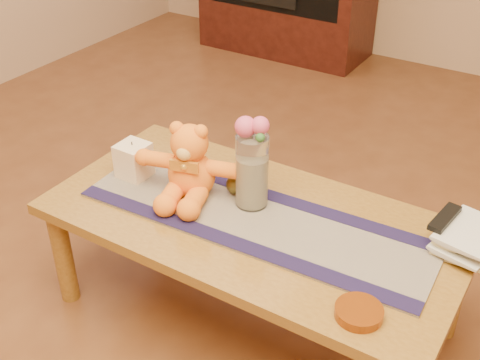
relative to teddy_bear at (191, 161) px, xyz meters
The scene contains 25 objects.
floor 0.64m from the teddy_bear, ahead, with size 5.50×5.50×0.00m, color #593019.
coffee_table_top 0.30m from the teddy_bear, ahead, with size 1.40×0.70×0.04m, color brown.
table_leg_fl 0.62m from the teddy_bear, 142.63° to the right, with size 0.07×0.07×0.41m, color brown.
table_leg_bl 0.61m from the teddy_bear, 143.84° to the left, with size 0.07×0.07×0.41m, color brown.
table_leg_br 1.01m from the teddy_bear, 17.64° to the left, with size 0.07×0.07×0.41m, color brown.
persian_runner 0.30m from the teddy_bear, ahead, with size 1.20×0.35×0.01m, color #201947.
runner_border_near 0.34m from the teddy_bear, 30.97° to the right, with size 1.20×0.06×0.00m, color #191339.
runner_border_far 0.32m from the teddy_bear, 26.00° to the left, with size 1.20×0.06×0.00m, color #191339.
teddy_bear is the anchor object (origin of this frame).
pillar_candle 0.25m from the teddy_bear, behind, with size 0.11×0.11×0.13m, color #FEE0BB.
candle_wick 0.25m from the teddy_bear, behind, with size 0.00×0.00×0.01m, color black.
glass_vase 0.22m from the teddy_bear, 13.32° to the left, with size 0.11×0.11×0.26m, color silver.
potpourri_fill 0.22m from the teddy_bear, 13.32° to the left, with size 0.09×0.09×0.18m, color beige.
rose_left 0.26m from the teddy_bear, 11.84° to the left, with size 0.07×0.07×0.07m, color #D94C7A.
rose_right 0.30m from the teddy_bear, 13.11° to the left, with size 0.06×0.06×0.06m, color #D94C7A.
blue_flower_back 0.29m from the teddy_bear, 20.95° to the left, with size 0.04×0.04×0.04m, color #5052AD.
blue_flower_side 0.25m from the teddy_bear, 21.04° to the left, with size 0.04×0.04×0.04m, color #5052AD.
leaf_sprig 0.30m from the teddy_bear, ahead, with size 0.03×0.03×0.03m, color #33662D.
bronze_ball 0.18m from the teddy_bear, 29.55° to the left, with size 0.07×0.07×0.07m, color #493F18.
book_bottom 0.86m from the teddy_bear, 14.69° to the left, with size 0.17×0.22×0.02m, color #F5EBBD.
book_lower 0.86m from the teddy_bear, 14.32° to the left, with size 0.16×0.22×0.02m, color #F5EBBD.
book_upper 0.85m from the teddy_bear, 15.04° to the left, with size 0.17×0.22×0.02m, color #F5EBBD.
book_top 0.86m from the teddy_bear, 14.47° to the left, with size 0.16×0.22×0.02m, color #F5EBBD.
tv_remote 0.85m from the teddy_bear, 14.07° to the left, with size 0.04×0.16×0.02m, color black.
amber_dish 0.78m from the teddy_bear, 18.52° to the right, with size 0.13×0.13×0.03m, color #BF5914.
Camera 1 is at (0.83, -1.42, 1.66)m, focal length 45.51 mm.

